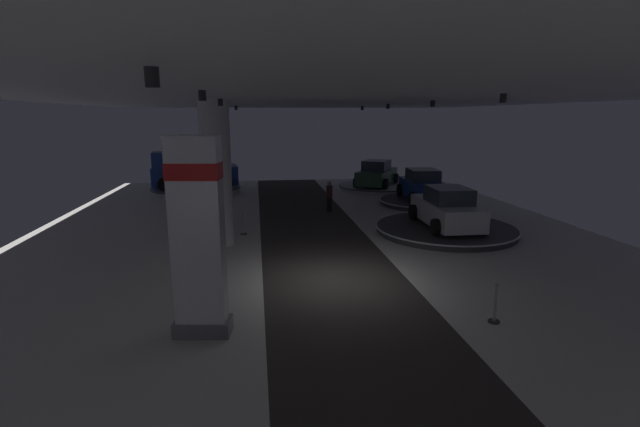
% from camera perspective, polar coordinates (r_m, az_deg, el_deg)
% --- Properties ---
extents(ground, '(24.00, 44.00, 0.06)m').
position_cam_1_polar(ground, '(13.73, 2.02, -8.66)').
color(ground, silver).
extents(ceiling_with_spotlights, '(24.00, 44.00, 0.39)m').
position_cam_1_polar(ceiling_with_spotlights, '(12.84, 2.22, 15.25)').
color(ceiling_with_spotlights, silver).
extents(column_left, '(1.14, 1.14, 5.50)m').
position_cam_1_polar(column_left, '(17.34, -13.10, 4.91)').
color(column_left, silver).
rests_on(column_left, ground).
extents(brand_sign_pylon, '(1.34, 0.82, 4.51)m').
position_cam_1_polar(brand_sign_pylon, '(10.16, -15.33, -2.79)').
color(brand_sign_pylon, slate).
rests_on(brand_sign_pylon, ground).
extents(display_platform_deep_right, '(5.11, 5.11, 0.29)m').
position_cam_1_polar(display_platform_deep_right, '(30.69, 7.22, 3.38)').
color(display_platform_deep_right, '#B7B7BC').
rests_on(display_platform_deep_right, ground).
extents(display_car_deep_right, '(3.73, 4.53, 1.71)m').
position_cam_1_polar(display_car_deep_right, '(30.53, 7.25, 5.02)').
color(display_car_deep_right, '#2D5638').
rests_on(display_car_deep_right, display_platform_deep_right).
extents(display_platform_mid_right, '(5.99, 5.99, 0.28)m').
position_cam_1_polar(display_platform_mid_right, '(19.90, 15.72, -1.90)').
color(display_platform_mid_right, '#333338').
rests_on(display_platform_mid_right, ground).
extents(display_car_mid_right, '(2.33, 4.29, 1.71)m').
position_cam_1_polar(display_car_mid_right, '(19.68, 15.90, 0.58)').
color(display_car_mid_right, silver).
rests_on(display_car_mid_right, display_platform_mid_right).
extents(display_platform_far_right, '(4.83, 4.83, 0.26)m').
position_cam_1_polar(display_platform_far_right, '(26.01, 12.94, 1.51)').
color(display_platform_far_right, '#333338').
rests_on(display_platform_far_right, ground).
extents(display_car_far_right, '(2.51, 4.35, 1.71)m').
position_cam_1_polar(display_car_far_right, '(25.89, 13.01, 3.44)').
color(display_car_far_right, navy).
rests_on(display_car_far_right, display_platform_far_right).
extents(display_platform_deep_left, '(5.68, 5.68, 0.38)m').
position_cam_1_polar(display_platform_deep_left, '(30.22, -15.52, 2.97)').
color(display_platform_deep_left, '#B7B7BC').
rests_on(display_platform_deep_left, ground).
extents(pickup_truck_deep_left, '(5.53, 3.22, 2.30)m').
position_cam_1_polar(pickup_truck_deep_left, '(30.06, -16.25, 5.01)').
color(pickup_truck_deep_left, navy).
rests_on(pickup_truck_deep_left, display_platform_deep_left).
extents(visitor_walking_near, '(0.32, 0.32, 1.59)m').
position_cam_1_polar(visitor_walking_near, '(23.23, 1.21, 2.46)').
color(visitor_walking_near, black).
rests_on(visitor_walking_near, ground).
extents(stanchion_a, '(0.28, 0.28, 1.01)m').
position_cam_1_polar(stanchion_a, '(19.07, -9.76, -1.56)').
color(stanchion_a, '#333338').
rests_on(stanchion_a, ground).
extents(stanchion_b, '(0.28, 0.28, 1.01)m').
position_cam_1_polar(stanchion_b, '(11.78, 21.46, -11.16)').
color(stanchion_b, '#333338').
rests_on(stanchion_b, ground).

